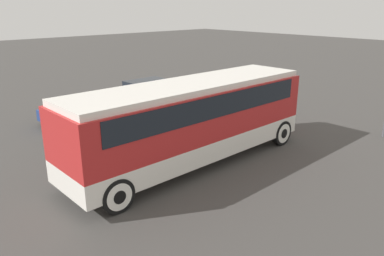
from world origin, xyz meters
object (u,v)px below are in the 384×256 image
(parked_car_near, at_px, (84,109))
(parked_car_far, at_px, (149,91))
(tour_bus, at_px, (194,115))
(parked_car_mid, at_px, (174,102))

(parked_car_near, relative_size, parked_car_far, 0.91)
(tour_bus, relative_size, parked_car_near, 2.33)
(tour_bus, height_order, parked_car_mid, tour_bus)
(parked_car_near, bearing_deg, parked_car_far, 11.08)
(tour_bus, bearing_deg, parked_car_mid, 56.05)
(tour_bus, distance_m, parked_car_far, 9.92)
(tour_bus, xyz_separation_m, parked_car_near, (-0.47, 7.86, -1.24))
(parked_car_mid, xyz_separation_m, parked_car_far, (0.62, 3.22, -0.03))
(parked_car_mid, bearing_deg, parked_car_near, 151.92)
(parked_car_far, bearing_deg, tour_bus, -116.45)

